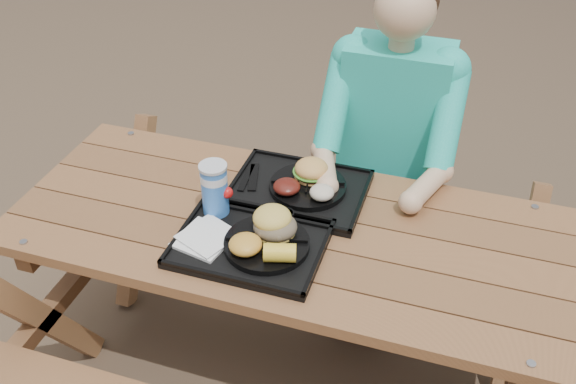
% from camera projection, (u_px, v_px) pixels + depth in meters
% --- Properties ---
extents(ground, '(60.00, 60.00, 0.00)m').
position_uv_depth(ground, '(288.00, 373.00, 2.50)').
color(ground, '#999999').
rests_on(ground, ground).
extents(picnic_table, '(1.80, 1.49, 0.75)m').
position_uv_depth(picnic_table, '(288.00, 306.00, 2.27)').
color(picnic_table, '#999999').
rests_on(picnic_table, ground).
extents(tray_near, '(0.45, 0.35, 0.02)m').
position_uv_depth(tray_near, '(251.00, 244.00, 1.96)').
color(tray_near, black).
rests_on(tray_near, picnic_table).
extents(tray_far, '(0.45, 0.35, 0.02)m').
position_uv_depth(tray_far, '(298.00, 191.00, 2.17)').
color(tray_far, black).
rests_on(tray_far, picnic_table).
extents(plate_near, '(0.26, 0.26, 0.02)m').
position_uv_depth(plate_near, '(267.00, 244.00, 1.93)').
color(plate_near, black).
rests_on(plate_near, tray_near).
extents(plate_far, '(0.26, 0.26, 0.02)m').
position_uv_depth(plate_far, '(308.00, 186.00, 2.16)').
color(plate_far, black).
rests_on(plate_far, tray_far).
extents(napkin_stack, '(0.18, 0.18, 0.02)m').
position_uv_depth(napkin_stack, '(204.00, 238.00, 1.95)').
color(napkin_stack, white).
rests_on(napkin_stack, tray_near).
extents(soda_cup, '(0.08, 0.08, 0.17)m').
position_uv_depth(soda_cup, '(215.00, 190.00, 2.02)').
color(soda_cup, blue).
rests_on(soda_cup, tray_near).
extents(condiment_bbq, '(0.05, 0.05, 0.03)m').
position_uv_depth(condiment_bbq, '(267.00, 216.00, 2.03)').
color(condiment_bbq, black).
rests_on(condiment_bbq, tray_near).
extents(condiment_mustard, '(0.05, 0.05, 0.03)m').
position_uv_depth(condiment_mustard, '(286.00, 216.00, 2.03)').
color(condiment_mustard, gold).
rests_on(condiment_mustard, tray_near).
extents(sandwich, '(0.13, 0.13, 0.13)m').
position_uv_depth(sandwich, '(275.00, 216.00, 1.91)').
color(sandwich, '#DFBA4E').
rests_on(sandwich, plate_near).
extents(mac_cheese, '(0.10, 0.10, 0.05)m').
position_uv_depth(mac_cheese, '(245.00, 244.00, 1.87)').
color(mac_cheese, gold).
rests_on(mac_cheese, plate_near).
extents(corn_cob, '(0.12, 0.12, 0.06)m').
position_uv_depth(corn_cob, '(280.00, 253.00, 1.84)').
color(corn_cob, yellow).
rests_on(corn_cob, plate_near).
extents(cutlery_far, '(0.07, 0.16, 0.01)m').
position_uv_depth(cutlery_far, '(253.00, 177.00, 2.22)').
color(cutlery_far, black).
rests_on(cutlery_far, tray_far).
extents(burger, '(0.12, 0.12, 0.10)m').
position_uv_depth(burger, '(312.00, 165.00, 2.16)').
color(burger, '#DC9C4D').
rests_on(burger, plate_far).
extents(baked_beans, '(0.09, 0.09, 0.04)m').
position_uv_depth(baked_beans, '(287.00, 187.00, 2.11)').
color(baked_beans, '#561711').
rests_on(baked_beans, plate_far).
extents(potato_salad, '(0.08, 0.08, 0.04)m').
position_uv_depth(potato_salad, '(322.00, 192.00, 2.08)').
color(potato_salad, beige).
rests_on(potato_salad, plate_far).
extents(diner, '(0.48, 0.84, 1.28)m').
position_uv_depth(diner, '(388.00, 164.00, 2.52)').
color(diner, '#1B9DC1').
rests_on(diner, ground).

